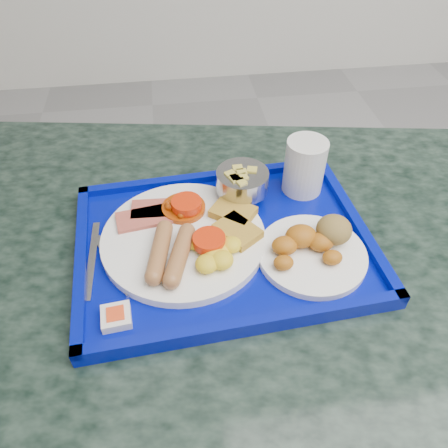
% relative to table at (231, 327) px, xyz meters
% --- Properties ---
extents(table, '(1.41, 1.06, 0.80)m').
position_rel_table_xyz_m(table, '(0.00, 0.00, 0.00)').
color(table, slate).
rests_on(table, floor).
extents(tray, '(0.52, 0.39, 0.03)m').
position_rel_table_xyz_m(tray, '(-0.01, 0.03, 0.22)').
color(tray, '#030E95').
rests_on(tray, table).
extents(main_plate, '(0.28, 0.28, 0.04)m').
position_rel_table_xyz_m(main_plate, '(-0.07, 0.03, 0.24)').
color(main_plate, white).
rests_on(main_plate, tray).
extents(bread_plate, '(0.18, 0.18, 0.06)m').
position_rel_table_xyz_m(bread_plate, '(0.13, -0.02, 0.24)').
color(bread_plate, white).
rests_on(bread_plate, tray).
extents(fruit_bowl, '(0.10, 0.10, 0.07)m').
position_rel_table_xyz_m(fruit_bowl, '(0.04, 0.13, 0.27)').
color(fruit_bowl, '#ACACAE').
rests_on(fruit_bowl, tray).
extents(juice_cup, '(0.08, 0.08, 0.11)m').
position_rel_table_xyz_m(juice_cup, '(0.16, 0.15, 0.28)').
color(juice_cup, silver).
rests_on(juice_cup, tray).
extents(spoon, '(0.10, 0.18, 0.01)m').
position_rel_table_xyz_m(spoon, '(-0.17, 0.06, 0.23)').
color(spoon, '#ACACAE').
rests_on(spoon, tray).
extents(knife, '(0.01, 0.17, 0.00)m').
position_rel_table_xyz_m(knife, '(-0.23, 0.02, 0.23)').
color(knife, '#ACACAE').
rests_on(knife, tray).
extents(jam_packet, '(0.05, 0.05, 0.02)m').
position_rel_table_xyz_m(jam_packet, '(-0.19, -0.11, 0.23)').
color(jam_packet, white).
rests_on(jam_packet, tray).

